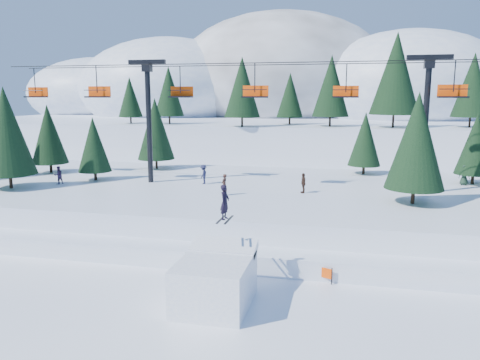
% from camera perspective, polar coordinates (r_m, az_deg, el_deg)
% --- Properties ---
extents(ground, '(160.00, 160.00, 0.00)m').
position_cam_1_polar(ground, '(22.61, -7.53, -15.63)').
color(ground, white).
rests_on(ground, ground).
extents(mid_shelf, '(70.00, 22.00, 2.50)m').
position_cam_1_polar(mid_shelf, '(38.71, 1.60, -2.60)').
color(mid_shelf, white).
rests_on(mid_shelf, ground).
extents(berm, '(70.00, 6.00, 1.10)m').
position_cam_1_polar(berm, '(29.49, -2.17, -8.13)').
color(berm, white).
rests_on(berm, ground).
extents(mountain_ridge, '(119.00, 61.22, 26.46)m').
position_cam_1_polar(mountain_ridge, '(93.21, 5.16, 10.05)').
color(mountain_ridge, white).
rests_on(mountain_ridge, ground).
extents(jump_kicker, '(3.32, 4.52, 5.55)m').
position_cam_1_polar(jump_kicker, '(22.69, -3.01, -12.02)').
color(jump_kicker, white).
rests_on(jump_kicker, ground).
extents(chairlift, '(46.53, 3.21, 10.28)m').
position_cam_1_polar(chairlift, '(37.69, 2.57, 9.43)').
color(chairlift, black).
rests_on(chairlift, mid_shelf).
extents(conifer_stand, '(61.94, 17.05, 8.08)m').
position_cam_1_polar(conifer_stand, '(37.82, 6.73, 5.26)').
color(conifer_stand, black).
rests_on(conifer_stand, mid_shelf).
extents(distant_skiers, '(34.15, 8.99, 1.71)m').
position_cam_1_polar(distant_skiers, '(38.16, 4.69, 0.33)').
color(distant_skiers, '#1C3325').
rests_on(distant_skiers, mid_shelf).
extents(banner_near, '(2.64, 1.16, 0.90)m').
position_cam_1_polar(banner_near, '(26.15, 8.30, -10.70)').
color(banner_near, black).
rests_on(banner_near, ground).
extents(banner_far, '(2.86, 0.07, 0.90)m').
position_cam_1_polar(banner_far, '(26.98, 18.32, -10.46)').
color(banner_far, black).
rests_on(banner_far, ground).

